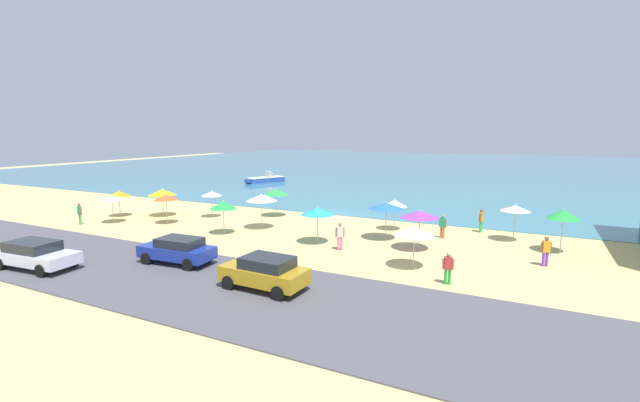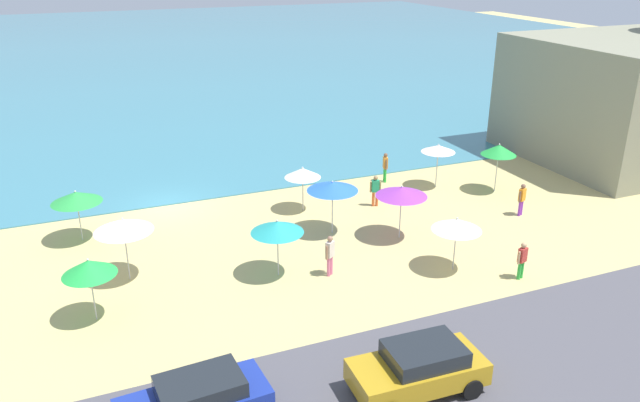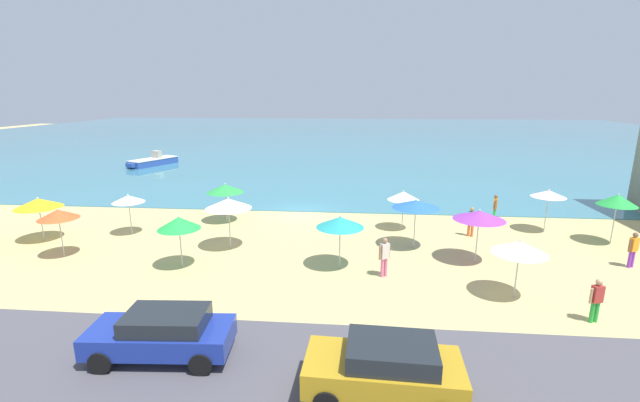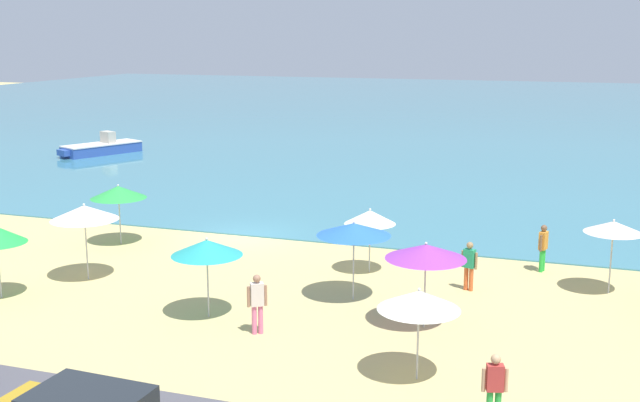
% 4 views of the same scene
% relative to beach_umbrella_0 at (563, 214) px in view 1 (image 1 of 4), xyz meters
% --- Properties ---
extents(ground_plane, '(160.00, 160.00, 0.00)m').
position_rel_beach_umbrella_0_xyz_m(ground_plane, '(-16.74, 4.67, -2.33)').
color(ground_plane, tan).
extents(sea, '(150.00, 110.00, 0.05)m').
position_rel_beach_umbrella_0_xyz_m(sea, '(-16.74, 59.67, -2.30)').
color(sea, teal).
rests_on(sea, ground_plane).
extents(coastal_road, '(80.00, 8.00, 0.06)m').
position_rel_beach_umbrella_0_xyz_m(coastal_road, '(-16.74, -13.33, -2.30)').
color(coastal_road, '#4D4B52').
rests_on(coastal_road, ground_plane).
extents(beach_umbrella_0, '(1.85, 1.85, 2.68)m').
position_rel_beach_umbrella_0_xyz_m(beach_umbrella_0, '(0.00, 0.00, 0.00)').
color(beach_umbrella_0, '#B2B2B7').
rests_on(beach_umbrella_0, ground_plane).
extents(beach_umbrella_1, '(1.80, 1.80, 2.39)m').
position_rel_beach_umbrella_0_xyz_m(beach_umbrella_1, '(-26.84, -4.24, -0.23)').
color(beach_umbrella_1, '#B2B2B7').
rests_on(beach_umbrella_1, ground_plane).
extents(beach_umbrella_2, '(1.86, 1.86, 2.41)m').
position_rel_beach_umbrella_0_xyz_m(beach_umbrella_2, '(-20.75, -4.97, -0.27)').
color(beach_umbrella_2, '#B2B2B7').
rests_on(beach_umbrella_2, ground_plane).
extents(beach_umbrella_3, '(1.79, 1.79, 2.30)m').
position_rel_beach_umbrella_0_xyz_m(beach_umbrella_3, '(-10.48, 1.47, -0.35)').
color(beach_umbrella_3, '#B2B2B7').
rests_on(beach_umbrella_3, ground_plane).
extents(beach_umbrella_4, '(2.31, 2.31, 2.54)m').
position_rel_beach_umbrella_0_xyz_m(beach_umbrella_4, '(-10.18, -1.50, -0.06)').
color(beach_umbrella_4, '#B2B2B7').
rests_on(beach_umbrella_4, ground_plane).
extents(beach_umbrella_5, '(1.83, 1.83, 2.46)m').
position_rel_beach_umbrella_0_xyz_m(beach_umbrella_5, '(-2.59, 1.76, -0.14)').
color(beach_umbrella_5, '#B2B2B7').
rests_on(beach_umbrella_5, ground_plane).
extents(beach_umbrella_6, '(2.09, 2.09, 2.42)m').
position_rel_beach_umbrella_0_xyz_m(beach_umbrella_6, '(-13.77, -4.37, -0.22)').
color(beach_umbrella_6, '#B2B2B7').
rests_on(beach_umbrella_6, ground_plane).
extents(beach_umbrella_7, '(2.00, 2.00, 2.31)m').
position_rel_beach_umbrella_0_xyz_m(beach_umbrella_7, '(-7.03, -6.62, -0.32)').
color(beach_umbrella_7, '#B2B2B7').
rests_on(beach_umbrella_7, ground_plane).
extents(beach_umbrella_8, '(2.27, 2.27, 2.64)m').
position_rel_beach_umbrella_0_xyz_m(beach_umbrella_8, '(-19.31, -2.40, -0.01)').
color(beach_umbrella_8, '#B2B2B7').
rests_on(beach_umbrella_8, ground_plane).
extents(beach_umbrella_9, '(1.87, 1.87, 2.24)m').
position_rel_beach_umbrella_0_xyz_m(beach_umbrella_9, '(-32.58, -3.88, -0.38)').
color(beach_umbrella_9, '#B2B2B7').
rests_on(beach_umbrella_9, ground_plane).
extents(beach_umbrella_10, '(2.29, 2.29, 2.37)m').
position_rel_beach_umbrella_0_xyz_m(beach_umbrella_10, '(-29.44, -2.17, -0.28)').
color(beach_umbrella_10, '#B2B2B7').
rests_on(beach_umbrella_10, ground_plane).
extents(beach_umbrella_11, '(1.83, 1.83, 2.27)m').
position_rel_beach_umbrella_0_xyz_m(beach_umbrella_11, '(-30.85, -5.91, -0.32)').
color(beach_umbrella_11, '#B2B2B7').
rests_on(beach_umbrella_11, ground_plane).
extents(beach_umbrella_12, '(2.29, 2.29, 2.51)m').
position_rel_beach_umbrella_0_xyz_m(beach_umbrella_12, '(-7.59, -3.14, -0.10)').
color(beach_umbrella_12, '#B2B2B7').
rests_on(beach_umbrella_12, ground_plane).
extents(beach_umbrella_13, '(1.71, 1.71, 2.28)m').
position_rel_beach_umbrella_0_xyz_m(beach_umbrella_13, '(-25.37, -0.73, -0.32)').
color(beach_umbrella_13, '#B2B2B7').
rests_on(beach_umbrella_13, ground_plane).
extents(beach_umbrella_14, '(2.19, 2.19, 2.40)m').
position_rel_beach_umbrella_0_xyz_m(beach_umbrella_14, '(-20.86, 2.01, -0.25)').
color(beach_umbrella_14, '#B2B2B7').
rests_on(beach_umbrella_14, ground_plane).
extents(bather_0, '(0.31, 0.55, 1.68)m').
position_rel_beach_umbrella_0_xyz_m(bather_0, '(-4.79, 3.56, -1.39)').
color(bather_0, green).
rests_on(bather_0, ground_plane).
extents(bather_1, '(0.49, 0.38, 1.72)m').
position_rel_beach_umbrella_0_xyz_m(bather_1, '(-11.86, -5.15, -1.37)').
color(bather_1, '#DB6991').
rests_on(bather_1, ground_plane).
extents(bather_2, '(0.55, 0.32, 1.57)m').
position_rel_beach_umbrella_0_xyz_m(bather_2, '(-5.00, -8.27, -1.45)').
color(bather_2, green).
rests_on(bather_2, ground_plane).
extents(bather_3, '(0.55, 0.32, 1.62)m').
position_rel_beach_umbrella_0_xyz_m(bather_3, '(-6.90, 0.61, -1.42)').
color(bather_3, '#D45B2C').
rests_on(bather_3, ground_plane).
extents(bather_4, '(0.55, 0.31, 1.67)m').
position_rel_beach_umbrella_0_xyz_m(bather_4, '(-32.59, -7.45, -1.39)').
color(bather_4, green).
rests_on(bather_4, ground_plane).
extents(bather_5, '(0.53, 0.35, 1.63)m').
position_rel_beach_umbrella_0_xyz_m(bather_5, '(-0.86, -3.16, -1.42)').
color(bather_5, purple).
rests_on(bather_5, ground_plane).
extents(parked_car_0, '(4.62, 2.23, 1.43)m').
position_rel_beach_umbrella_0_xyz_m(parked_car_0, '(-24.55, -15.44, -1.51)').
color(parked_car_0, silver).
rests_on(parked_car_0, coastal_road).
extents(parked_car_1, '(4.17, 2.02, 1.41)m').
position_rel_beach_umbrella_0_xyz_m(parked_car_1, '(-18.56, -11.55, -1.52)').
color(parked_car_1, navy).
rests_on(parked_car_1, coastal_road).
extents(parked_car_4, '(4.00, 2.03, 1.50)m').
position_rel_beach_umbrella_0_xyz_m(parked_car_4, '(-12.26, -12.65, -1.48)').
color(parked_car_4, '#B5891A').
rests_on(parked_car_4, coastal_road).
extents(skiff_nearshore, '(3.86, 5.84, 1.50)m').
position_rel_beach_umbrella_0_xyz_m(skiff_nearshore, '(-35.11, 21.84, -1.86)').
color(skiff_nearshore, '#2D4EA1').
rests_on(skiff_nearshore, sea).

